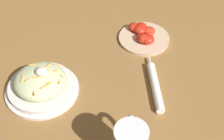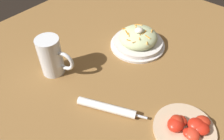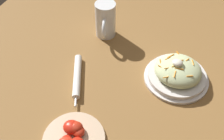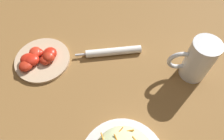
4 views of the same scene
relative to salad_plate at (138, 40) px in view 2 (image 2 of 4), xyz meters
The scene contains 5 objects.
ground_plane 0.19m from the salad_plate, 144.72° to the right, with size 1.43×1.43×0.00m, color olive.
salad_plate is the anchor object (origin of this frame).
beer_mug 0.36m from the salad_plate, 156.08° to the left, with size 0.08×0.13×0.15m.
napkin_roll 0.35m from the salad_plate, 159.76° to the right, with size 0.10×0.21×0.03m.
tomato_plate 0.41m from the salad_plate, 123.60° to the right, with size 0.18×0.18×0.04m.
Camera 2 is at (-0.48, -0.30, 0.59)m, focal length 36.23 mm.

